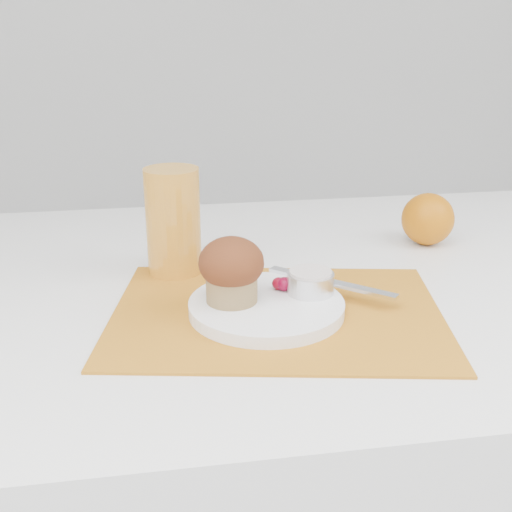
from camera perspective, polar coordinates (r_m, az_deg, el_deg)
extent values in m
cube|color=white|center=(1.13, 3.44, -19.64)|extent=(1.20, 0.80, 0.75)
cube|color=#C1751A|center=(0.81, 1.88, -5.10)|extent=(0.46, 0.37, 0.00)
cylinder|color=white|center=(0.81, 0.93, -4.53)|extent=(0.25, 0.25, 0.02)
cylinder|color=silver|center=(0.82, 4.85, -2.39)|extent=(0.07, 0.07, 0.03)
cylinder|color=silver|center=(0.82, 4.87, -1.53)|extent=(0.06, 0.06, 0.01)
ellipsoid|color=#600211|center=(0.83, 2.04, -2.45)|extent=(0.02, 0.02, 0.02)
ellipsoid|color=#580219|center=(0.83, 2.54, -2.50)|extent=(0.02, 0.02, 0.02)
cube|color=silver|center=(0.86, 6.69, -2.34)|extent=(0.15, 0.13, 0.00)
sphere|color=#C16606|center=(1.09, 15.02, 3.19)|extent=(0.09, 0.09, 0.09)
cylinder|color=orange|center=(0.92, -7.37, 2.99)|extent=(0.08, 0.08, 0.16)
cylinder|color=#987949|center=(0.80, -2.17, -2.87)|extent=(0.08, 0.08, 0.03)
ellipsoid|color=#39170A|center=(0.78, -2.21, -0.60)|extent=(0.08, 0.08, 0.06)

